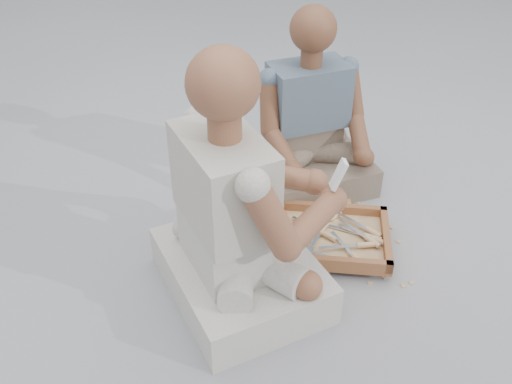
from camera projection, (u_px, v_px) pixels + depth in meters
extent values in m
plane|color=#9FA0A4|center=(290.00, 278.00, 2.18)|extent=(60.00, 60.00, 0.00)
cube|color=olive|center=(292.00, 204.00, 2.54)|extent=(0.58, 0.44, 0.03)
cube|color=brown|center=(331.00, 240.00, 2.30)|extent=(0.55, 0.49, 0.01)
cube|color=brown|center=(332.00, 209.00, 2.42)|extent=(0.45, 0.16, 0.05)
cube|color=brown|center=(331.00, 263.00, 2.14)|extent=(0.45, 0.16, 0.05)
cube|color=brown|center=(386.00, 238.00, 2.26)|extent=(0.14, 0.36, 0.05)
cube|color=brown|center=(278.00, 230.00, 2.30)|extent=(0.14, 0.36, 0.05)
cube|color=#DAB180|center=(331.00, 238.00, 2.29)|extent=(0.48, 0.42, 0.01)
cube|color=silver|center=(310.00, 239.00, 2.27)|extent=(0.10, 0.13, 0.00)
cylinder|color=tan|center=(320.00, 223.00, 2.35)|extent=(0.06, 0.07, 0.02)
cube|color=silver|center=(355.00, 232.00, 2.29)|extent=(0.12, 0.12, 0.00)
cylinder|color=tan|center=(380.00, 241.00, 2.24)|extent=(0.07, 0.07, 0.02)
cube|color=silver|center=(352.00, 228.00, 2.31)|extent=(0.08, 0.14, 0.00)
cylinder|color=tan|center=(373.00, 242.00, 2.24)|extent=(0.05, 0.07, 0.02)
cube|color=silver|center=(312.00, 252.00, 2.20)|extent=(0.13, 0.10, 0.00)
cylinder|color=tan|center=(339.00, 260.00, 2.16)|extent=(0.07, 0.06, 0.02)
cube|color=silver|center=(316.00, 228.00, 2.33)|extent=(0.14, 0.08, 0.00)
cylinder|color=tan|center=(335.00, 217.00, 2.39)|extent=(0.07, 0.05, 0.02)
cube|color=silver|center=(312.00, 245.00, 2.23)|extent=(0.10, 0.13, 0.00)
cylinder|color=tan|center=(323.00, 229.00, 2.31)|extent=(0.06, 0.07, 0.02)
cube|color=silver|center=(338.00, 247.00, 2.22)|extent=(0.15, 0.03, 0.00)
cylinder|color=tan|center=(366.00, 245.00, 2.22)|extent=(0.07, 0.03, 0.02)
cube|color=silver|center=(342.00, 243.00, 2.24)|extent=(0.05, 0.15, 0.00)
cylinder|color=tan|center=(357.00, 260.00, 2.16)|extent=(0.04, 0.07, 0.02)
cube|color=silver|center=(307.00, 224.00, 2.33)|extent=(0.10, 0.13, 0.00)
cylinder|color=tan|center=(329.00, 236.00, 2.27)|extent=(0.06, 0.07, 0.02)
cube|color=silver|center=(346.00, 230.00, 2.31)|extent=(0.13, 0.10, 0.00)
cylinder|color=tan|center=(373.00, 238.00, 2.27)|extent=(0.07, 0.06, 0.02)
cube|color=silver|center=(352.00, 220.00, 2.35)|extent=(0.10, 0.13, 0.00)
cylinder|color=tan|center=(374.00, 232.00, 2.29)|extent=(0.06, 0.07, 0.02)
cube|color=#DAB180|center=(269.00, 209.00, 2.53)|extent=(0.02, 0.02, 0.00)
cube|color=#DAB180|center=(346.00, 259.00, 2.26)|extent=(0.02, 0.02, 0.00)
cube|color=#DAB180|center=(358.00, 203.00, 2.57)|extent=(0.02, 0.02, 0.00)
cube|color=#DAB180|center=(344.00, 229.00, 2.41)|extent=(0.02, 0.02, 0.00)
cube|color=#DAB180|center=(412.00, 283.00, 2.15)|extent=(0.02, 0.02, 0.00)
cube|color=#DAB180|center=(392.00, 228.00, 2.42)|extent=(0.02, 0.02, 0.00)
cube|color=#DAB180|center=(262.00, 232.00, 2.40)|extent=(0.02, 0.02, 0.00)
cube|color=#DAB180|center=(333.00, 301.00, 2.07)|extent=(0.02, 0.02, 0.00)
cube|color=#DAB180|center=(403.00, 286.00, 2.14)|extent=(0.02, 0.02, 0.00)
cube|color=#DAB180|center=(304.00, 300.00, 2.08)|extent=(0.02, 0.02, 0.00)
cube|color=#DAB180|center=(384.00, 277.00, 2.18)|extent=(0.02, 0.02, 0.00)
cube|color=#DAB180|center=(347.00, 188.00, 2.67)|extent=(0.02, 0.02, 0.00)
cube|color=#DAB180|center=(399.00, 242.00, 2.35)|extent=(0.02, 0.02, 0.00)
cube|color=#DAB180|center=(370.00, 283.00, 2.15)|extent=(0.02, 0.02, 0.00)
cube|color=#DAB180|center=(266.00, 233.00, 2.39)|extent=(0.02, 0.02, 0.00)
cube|color=#DAB180|center=(293.00, 275.00, 2.19)|extent=(0.02, 0.02, 0.00)
cube|color=beige|center=(241.00, 274.00, 2.08)|extent=(0.63, 0.72, 0.16)
cube|color=beige|center=(223.00, 243.00, 1.96)|extent=(0.29, 0.38, 0.19)
cube|color=beige|center=(224.00, 182.00, 1.82)|extent=(0.32, 0.43, 0.32)
sphere|color=brown|center=(223.00, 83.00, 1.63)|extent=(0.22, 0.22, 0.22)
sphere|color=brown|center=(315.00, 182.00, 2.09)|extent=(0.10, 0.10, 0.10)
sphere|color=brown|center=(333.00, 200.00, 2.00)|extent=(0.10, 0.10, 0.10)
cube|color=#7A6858|center=(308.00, 172.00, 2.65)|extent=(0.60, 0.51, 0.14)
cube|color=#7A6858|center=(305.00, 138.00, 2.61)|extent=(0.32, 0.23, 0.17)
cube|color=slate|center=(308.00, 95.00, 2.47)|extent=(0.36, 0.26, 0.28)
sphere|color=brown|center=(313.00, 29.00, 2.29)|extent=(0.19, 0.19, 0.19)
sphere|color=brown|center=(363.00, 156.00, 2.47)|extent=(0.09, 0.09, 0.09)
sphere|color=brown|center=(293.00, 170.00, 2.37)|extent=(0.09, 0.09, 0.09)
cube|color=white|center=(339.00, 175.00, 1.94)|extent=(0.06, 0.05, 0.11)
cube|color=black|center=(339.00, 172.00, 1.94)|extent=(0.02, 0.04, 0.04)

